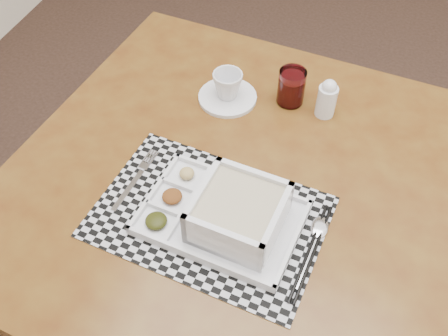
{
  "coord_description": "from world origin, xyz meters",
  "views": [
    {
      "loc": [
        -0.62,
        -1.1,
        1.61
      ],
      "look_at": [
        -0.83,
        -0.47,
        0.83
      ],
      "focal_mm": 40.0,
      "sensor_mm": 36.0,
      "label": 1
    }
  ],
  "objects": [
    {
      "name": "dining_table",
      "position": [
        -0.81,
        -0.42,
        0.67
      ],
      "size": [
        1.09,
        1.09,
        0.75
      ],
      "color": "#4A230D",
      "rests_on": "ground"
    },
    {
      "name": "placemat",
      "position": [
        -0.84,
        -0.54,
        0.75
      ],
      "size": [
        0.5,
        0.37,
        0.0
      ],
      "primitive_type": "cube",
      "rotation": [
        0.0,
        0.0,
        -0.1
      ],
      "color": "#AFB0B7",
      "rests_on": "dining_table"
    },
    {
      "name": "serving_tray",
      "position": [
        -0.78,
        -0.55,
        0.79
      ],
      "size": [
        0.34,
        0.25,
        0.1
      ],
      "color": "silver",
      "rests_on": "placemat"
    },
    {
      "name": "fork",
      "position": [
        -1.02,
        -0.5,
        0.75
      ],
      "size": [
        0.04,
        0.19,
        0.0
      ],
      "color": "silver",
      "rests_on": "placemat"
    },
    {
      "name": "spoon",
      "position": [
        -0.61,
        -0.51,
        0.75
      ],
      "size": [
        0.04,
        0.18,
        0.01
      ],
      "color": "silver",
      "rests_on": "placemat"
    },
    {
      "name": "chopsticks",
      "position": [
        -0.62,
        -0.56,
        0.75
      ],
      "size": [
        0.04,
        0.24,
        0.01
      ],
      "color": "black",
      "rests_on": "placemat"
    },
    {
      "name": "saucer",
      "position": [
        -0.92,
        -0.18,
        0.75
      ],
      "size": [
        0.15,
        0.15,
        0.01
      ],
      "primitive_type": "cylinder",
      "color": "silver",
      "rests_on": "dining_table"
    },
    {
      "name": "cup",
      "position": [
        -0.92,
        -0.18,
        0.79
      ],
      "size": [
        0.08,
        0.08,
        0.07
      ],
      "primitive_type": "imported",
      "rotation": [
        0.0,
        0.0,
        -0.09
      ],
      "color": "silver",
      "rests_on": "saucer"
    },
    {
      "name": "juice_glass",
      "position": [
        -0.76,
        -0.14,
        0.79
      ],
      "size": [
        0.07,
        0.07,
        0.09
      ],
      "color": "white",
      "rests_on": "dining_table"
    },
    {
      "name": "creamer_bottle",
      "position": [
        -0.67,
        -0.15,
        0.8
      ],
      "size": [
        0.05,
        0.05,
        0.11
      ],
      "color": "silver",
      "rests_on": "dining_table"
    }
  ]
}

